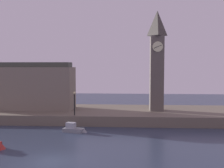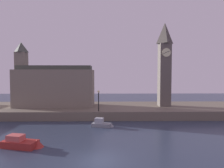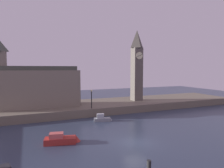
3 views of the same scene
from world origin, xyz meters
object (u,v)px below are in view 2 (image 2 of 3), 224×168
object	(u,v)px
boat_cruiser_grey	(103,124)
clock_tower	(164,63)
boat_dinghy_red	(24,143)
parliament_hall	(53,86)
streetlamp	(99,98)

from	to	relation	value
boat_cruiser_grey	clock_tower	bearing A→B (deg)	38.13
boat_dinghy_red	boat_cruiser_grey	bearing A→B (deg)	43.80
boat_dinghy_red	parliament_hall	bearing A→B (deg)	97.01
clock_tower	streetlamp	bearing A→B (deg)	-157.84
streetlamp	boat_dinghy_red	size ratio (longest dim) A/B	0.77
streetlamp	boat_dinghy_red	bearing A→B (deg)	-121.33
parliament_hall	streetlamp	bearing A→B (deg)	-30.09
clock_tower	boat_cruiser_grey	distance (m)	17.30
parliament_hall	streetlamp	distance (m)	10.66
parliament_hall	clock_tower	bearing A→B (deg)	-0.68
clock_tower	boat_dinghy_red	distance (m)	27.13
clock_tower	parliament_hall	distance (m)	21.87
boat_cruiser_grey	parliament_hall	bearing A→B (deg)	137.19
streetlamp	boat_dinghy_red	world-z (taller)	streetlamp
clock_tower	parliament_hall	xyz separation A→B (m)	(-21.43, 0.25, -4.34)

